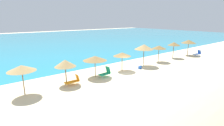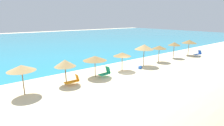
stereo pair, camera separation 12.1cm
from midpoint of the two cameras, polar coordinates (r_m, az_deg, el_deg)
ground_plane at (r=20.23m, az=5.04°, el=-4.36°), size 160.00×160.00×0.00m
sea_water at (r=56.43m, az=-24.80°, el=6.42°), size 160.00×69.65×0.01m
dune_ridge at (r=14.19m, az=31.12°, el=-8.28°), size 42.14×7.43×3.01m
beach_umbrella_2 at (r=16.50m, az=-27.60°, el=-1.51°), size 2.33×2.33×2.68m
beach_umbrella_3 at (r=17.70m, az=-15.21°, el=-0.07°), size 2.10×2.10×2.56m
beach_umbrella_4 at (r=19.53m, az=-5.77°, el=1.54°), size 2.67×2.67×2.42m
beach_umbrella_5 at (r=21.87m, az=3.17°, el=2.83°), size 2.24×2.24×2.35m
beach_umbrella_6 at (r=24.39m, az=10.24°, el=5.18°), size 2.57×2.57×3.04m
beach_umbrella_7 at (r=27.39m, az=14.95°, el=4.99°), size 2.14×2.14×2.50m
beach_umbrella_8 at (r=30.88m, az=19.43°, el=5.91°), size 2.02×2.02×2.67m
beach_umbrella_9 at (r=34.16m, az=23.63°, el=6.43°), size 2.52×2.52×2.79m
lounge_chair_0 at (r=34.68m, az=25.96°, el=2.82°), size 1.59×0.92×1.01m
lounge_chair_1 at (r=17.98m, az=-12.70°, el=-5.65°), size 1.47×0.60×0.98m
lounge_chair_3 at (r=19.83m, az=-2.28°, el=-3.14°), size 1.37×0.77×1.17m
cooler_box at (r=23.41m, az=8.98°, el=-1.41°), size 0.66×0.49×0.38m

